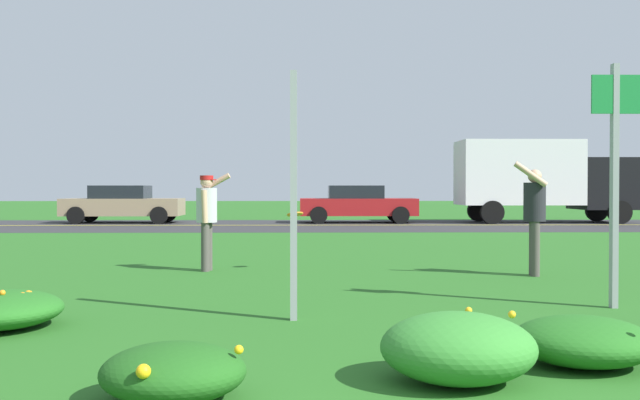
{
  "coord_description": "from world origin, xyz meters",
  "views": [
    {
      "loc": [
        -1.1,
        -2.39,
        1.38
      ],
      "look_at": [
        -0.89,
        8.01,
        1.2
      ],
      "focal_mm": 41.34,
      "sensor_mm": 36.0,
      "label": 1
    }
  ],
  "objects_px": {
    "frisbee_orange": "(295,214)",
    "car_tan_center_left": "(123,204)",
    "person_thrower_red_cap_gray_shirt": "(207,213)",
    "car_red_center_right": "(357,204)",
    "sign_post_near_path": "(294,196)",
    "sign_post_by_roadside": "(615,161)",
    "box_truck_black": "(541,176)",
    "person_catcher_dark_shirt": "(534,212)"
  },
  "relations": [
    {
      "from": "person_thrower_red_cap_gray_shirt",
      "to": "frisbee_orange",
      "type": "bearing_deg",
      "value": 4.16
    },
    {
      "from": "person_thrower_red_cap_gray_shirt",
      "to": "frisbee_orange",
      "type": "height_order",
      "value": "person_thrower_red_cap_gray_shirt"
    },
    {
      "from": "person_thrower_red_cap_gray_shirt",
      "to": "car_tan_center_left",
      "type": "relative_size",
      "value": 0.36
    },
    {
      "from": "person_thrower_red_cap_gray_shirt",
      "to": "car_red_center_right",
      "type": "relative_size",
      "value": 0.36
    },
    {
      "from": "frisbee_orange",
      "to": "person_catcher_dark_shirt",
      "type": "bearing_deg",
      "value": -13.23
    },
    {
      "from": "box_truck_black",
      "to": "person_thrower_red_cap_gray_shirt",
      "type": "bearing_deg",
      "value": -123.38
    },
    {
      "from": "sign_post_near_path",
      "to": "frisbee_orange",
      "type": "relative_size",
      "value": 9.11
    },
    {
      "from": "person_catcher_dark_shirt",
      "to": "box_truck_black",
      "type": "distance_m",
      "value": 18.13
    },
    {
      "from": "sign_post_near_path",
      "to": "car_red_center_right",
      "type": "relative_size",
      "value": 0.57
    },
    {
      "from": "box_truck_black",
      "to": "frisbee_orange",
      "type": "bearing_deg",
      "value": -119.87
    },
    {
      "from": "frisbee_orange",
      "to": "car_red_center_right",
      "type": "xyz_separation_m",
      "value": [
        2.2,
        16.34,
        -0.19
      ]
    },
    {
      "from": "car_red_center_right",
      "to": "frisbee_orange",
      "type": "bearing_deg",
      "value": -97.65
    },
    {
      "from": "car_red_center_right",
      "to": "car_tan_center_left",
      "type": "bearing_deg",
      "value": 180.0
    },
    {
      "from": "sign_post_by_roadside",
      "to": "person_catcher_dark_shirt",
      "type": "relative_size",
      "value": 1.56
    },
    {
      "from": "sign_post_near_path",
      "to": "car_red_center_right",
      "type": "bearing_deg",
      "value": 84.17
    },
    {
      "from": "person_thrower_red_cap_gray_shirt",
      "to": "car_red_center_right",
      "type": "distance_m",
      "value": 16.84
    },
    {
      "from": "sign_post_by_roadside",
      "to": "car_tan_center_left",
      "type": "height_order",
      "value": "sign_post_by_roadside"
    },
    {
      "from": "sign_post_near_path",
      "to": "car_red_center_right",
      "type": "height_order",
      "value": "sign_post_near_path"
    },
    {
      "from": "person_catcher_dark_shirt",
      "to": "frisbee_orange",
      "type": "relative_size",
      "value": 6.27
    },
    {
      "from": "sign_post_by_roadside",
      "to": "box_truck_black",
      "type": "height_order",
      "value": "box_truck_black"
    },
    {
      "from": "sign_post_by_roadside",
      "to": "box_truck_black",
      "type": "relative_size",
      "value": 0.42
    },
    {
      "from": "person_thrower_red_cap_gray_shirt",
      "to": "car_red_center_right",
      "type": "height_order",
      "value": "person_thrower_red_cap_gray_shirt"
    },
    {
      "from": "sign_post_near_path",
      "to": "car_tan_center_left",
      "type": "height_order",
      "value": "sign_post_near_path"
    },
    {
      "from": "sign_post_by_roadside",
      "to": "car_tan_center_left",
      "type": "relative_size",
      "value": 0.62
    },
    {
      "from": "frisbee_orange",
      "to": "box_truck_black",
      "type": "distance_m",
      "value": 18.86
    },
    {
      "from": "sign_post_by_roadside",
      "to": "person_catcher_dark_shirt",
      "type": "xyz_separation_m",
      "value": [
        0.04,
        3.06,
        -0.68
      ]
    },
    {
      "from": "person_thrower_red_cap_gray_shirt",
      "to": "box_truck_black",
      "type": "bearing_deg",
      "value": 56.62
    },
    {
      "from": "sign_post_near_path",
      "to": "car_tan_center_left",
      "type": "distance_m",
      "value": 22.1
    },
    {
      "from": "frisbee_orange",
      "to": "car_red_center_right",
      "type": "distance_m",
      "value": 16.48
    },
    {
      "from": "frisbee_orange",
      "to": "car_red_center_right",
      "type": "relative_size",
      "value": 0.06
    },
    {
      "from": "sign_post_by_roadside",
      "to": "sign_post_near_path",
      "type": "bearing_deg",
      "value": -169.26
    },
    {
      "from": "person_thrower_red_cap_gray_shirt",
      "to": "person_catcher_dark_shirt",
      "type": "distance_m",
      "value": 5.25
    },
    {
      "from": "car_tan_center_left",
      "to": "sign_post_by_roadside",
      "type": "bearing_deg",
      "value": -62.39
    },
    {
      "from": "frisbee_orange",
      "to": "car_tan_center_left",
      "type": "distance_m",
      "value": 17.74
    },
    {
      "from": "sign_post_near_path",
      "to": "person_thrower_red_cap_gray_shirt",
      "type": "height_order",
      "value": "sign_post_near_path"
    },
    {
      "from": "person_catcher_dark_shirt",
      "to": "car_red_center_right",
      "type": "bearing_deg",
      "value": 95.13
    },
    {
      "from": "car_tan_center_left",
      "to": "car_red_center_right",
      "type": "height_order",
      "value": "same"
    },
    {
      "from": "person_thrower_red_cap_gray_shirt",
      "to": "car_tan_center_left",
      "type": "height_order",
      "value": "person_thrower_red_cap_gray_shirt"
    },
    {
      "from": "sign_post_by_roadside",
      "to": "person_thrower_red_cap_gray_shirt",
      "type": "distance_m",
      "value": 6.46
    },
    {
      "from": "sign_post_near_path",
      "to": "box_truck_black",
      "type": "bearing_deg",
      "value": 66.02
    },
    {
      "from": "sign_post_near_path",
      "to": "person_catcher_dark_shirt",
      "type": "xyz_separation_m",
      "value": [
        3.69,
        3.76,
        -0.29
      ]
    },
    {
      "from": "sign_post_near_path",
      "to": "car_tan_center_left",
      "type": "bearing_deg",
      "value": 108.36
    }
  ]
}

